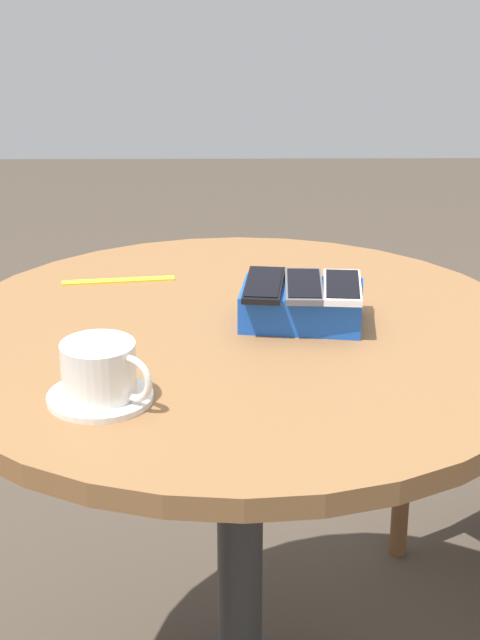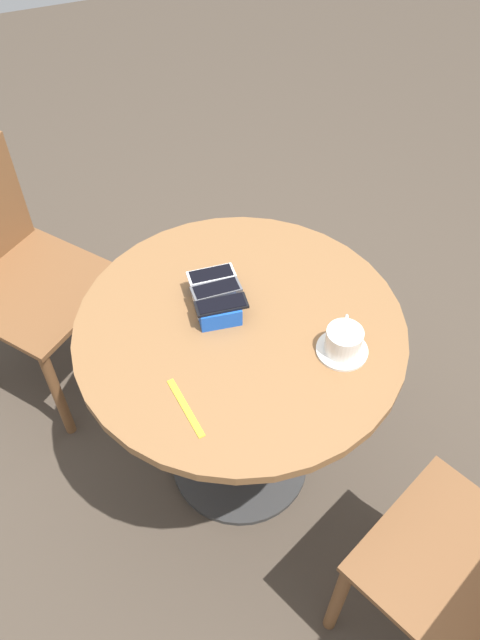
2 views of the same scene
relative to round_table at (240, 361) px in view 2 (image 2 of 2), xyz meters
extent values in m
plane|color=#42382D|center=(0.00, 0.00, -0.58)|extent=(8.00, 8.00, 0.00)
cylinder|color=#2D2D2D|center=(0.00, 0.00, -0.57)|extent=(0.47, 0.47, 0.02)
cylinder|color=#2D2D2D|center=(0.00, 0.00, -0.22)|extent=(0.07, 0.07, 0.68)
cylinder|color=brown|center=(0.00, 0.00, 0.14)|extent=(0.87, 0.87, 0.03)
cube|color=blue|center=(-0.09, -0.04, 0.18)|extent=(0.18, 0.13, 0.05)
cube|color=white|center=(-0.10, -0.09, 0.17)|extent=(0.09, 0.02, 0.02)
cube|color=silver|center=(-0.14, -0.03, 0.21)|extent=(0.06, 0.13, 0.01)
cube|color=black|center=(-0.14, -0.03, 0.22)|extent=(0.06, 0.12, 0.00)
cube|color=#515156|center=(-0.09, -0.03, 0.21)|extent=(0.06, 0.13, 0.01)
cube|color=black|center=(-0.09, -0.03, 0.22)|extent=(0.05, 0.12, 0.00)
cube|color=black|center=(-0.03, -0.04, 0.21)|extent=(0.07, 0.14, 0.01)
cube|color=black|center=(-0.03, -0.04, 0.22)|extent=(0.06, 0.13, 0.00)
cylinder|color=silver|center=(0.17, 0.21, 0.16)|extent=(0.13, 0.13, 0.01)
cylinder|color=silver|center=(0.17, 0.21, 0.20)|extent=(0.09, 0.09, 0.07)
cylinder|color=olive|center=(0.17, 0.21, 0.23)|extent=(0.08, 0.08, 0.00)
torus|color=silver|center=(0.13, 0.23, 0.20)|extent=(0.06, 0.04, 0.06)
cube|color=yellow|center=(0.19, -0.21, 0.16)|extent=(0.18, 0.04, 0.00)
cube|color=brown|center=(-0.62, -0.49, -0.13)|extent=(0.63, 0.63, 0.02)
cylinder|color=brown|center=(-0.34, -0.53, -0.36)|extent=(0.04, 0.04, 0.44)
cylinder|color=brown|center=(-0.59, -0.21, -0.36)|extent=(0.04, 0.04, 0.44)
cylinder|color=brown|center=(-0.91, -0.46, -0.36)|extent=(0.04, 0.04, 0.44)
cube|color=brown|center=(0.68, 0.30, -0.12)|extent=(0.55, 0.55, 0.02)
cylinder|color=brown|center=(0.44, 0.40, -0.35)|extent=(0.04, 0.04, 0.45)
cylinder|color=brown|center=(0.59, 0.05, -0.35)|extent=(0.04, 0.04, 0.45)
camera|label=1|loc=(0.01, 1.38, 0.75)|focal=60.00mm
camera|label=2|loc=(0.98, -0.38, 1.39)|focal=35.00mm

